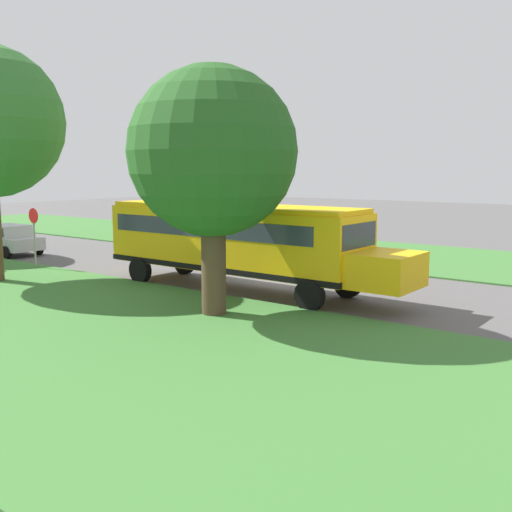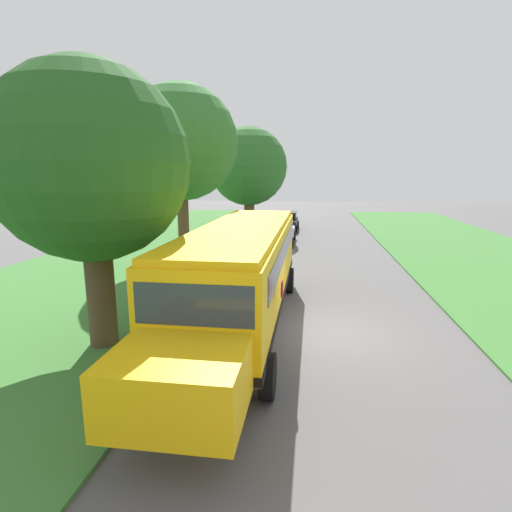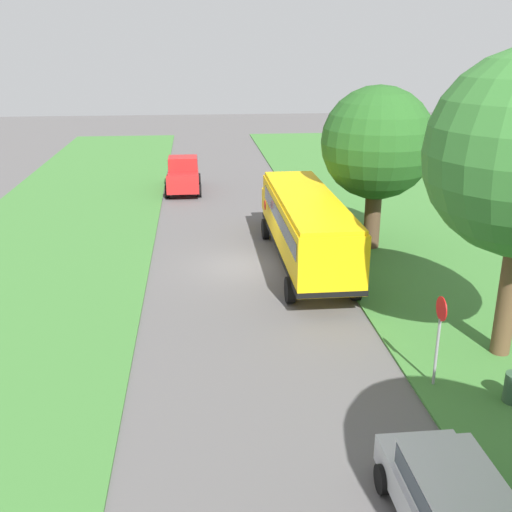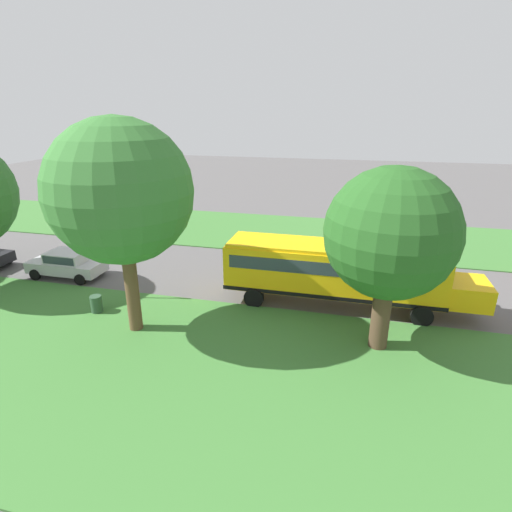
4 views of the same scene
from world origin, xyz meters
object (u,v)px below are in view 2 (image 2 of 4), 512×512
(oak_tree_across_road, at_px, (250,168))
(stop_sign, at_px, (240,228))
(car_silver_nearest, at_px, (280,231))
(oak_tree_far_end, at_px, (249,168))
(trash_bin, at_px, (214,247))
(oak_tree_roadside_mid, at_px, (183,145))
(car_black_middle, at_px, (287,220))
(school_bus, at_px, (242,267))
(oak_tree_beside_bus, at_px, (93,164))

(oak_tree_across_road, bearing_deg, stop_sign, -82.97)
(car_silver_nearest, height_order, oak_tree_across_road, oak_tree_across_road)
(oak_tree_far_end, relative_size, trash_bin, 9.17)
(car_silver_nearest, xyz_separation_m, oak_tree_far_end, (-2.70, 3.58, 4.31))
(oak_tree_roadside_mid, bearing_deg, oak_tree_across_road, 88.60)
(car_black_middle, distance_m, oak_tree_across_road, 7.89)
(oak_tree_across_road, height_order, trash_bin, oak_tree_across_road)
(stop_sign, xyz_separation_m, trash_bin, (-1.80, 1.06, -1.29))
(school_bus, relative_size, oak_tree_roadside_mid, 1.35)
(car_silver_nearest, xyz_separation_m, car_black_middle, (0.00, 6.75, 0.00))
(car_black_middle, xyz_separation_m, stop_sign, (-1.80, -12.16, 0.86))
(oak_tree_roadside_mid, xyz_separation_m, oak_tree_across_road, (0.47, 19.06, -0.82))
(oak_tree_across_road, distance_m, trash_bin, 17.00)
(oak_tree_beside_bus, xyz_separation_m, trash_bin, (-0.17, 13.08, -4.48))
(oak_tree_roadside_mid, relative_size, stop_sign, 3.35)
(school_bus, height_order, oak_tree_across_road, oak_tree_across_road)
(oak_tree_far_end, bearing_deg, car_black_middle, 49.63)
(stop_sign, bearing_deg, oak_tree_far_end, 95.70)
(oak_tree_beside_bus, height_order, stop_sign, oak_tree_beside_bus)
(school_bus, distance_m, trash_bin, 11.90)
(car_black_middle, height_order, trash_bin, car_black_middle)
(car_silver_nearest, xyz_separation_m, oak_tree_beside_bus, (-3.43, -17.42, 4.06))
(oak_tree_beside_bus, bearing_deg, oak_tree_roadside_mid, 95.42)
(school_bus, height_order, car_black_middle, school_bus)
(oak_tree_far_end, relative_size, oak_tree_across_road, 1.04)
(car_black_middle, bearing_deg, oak_tree_far_end, -130.37)
(car_black_middle, bearing_deg, car_silver_nearest, -90.00)
(oak_tree_roadside_mid, relative_size, trash_bin, 10.20)
(oak_tree_roadside_mid, relative_size, oak_tree_far_end, 1.11)
(school_bus, distance_m, car_silver_nearest, 15.60)
(oak_tree_roadside_mid, bearing_deg, trash_bin, 73.76)
(oak_tree_roadside_mid, xyz_separation_m, oak_tree_far_end, (1.71, 10.70, -0.95))
(car_black_middle, distance_m, oak_tree_beside_bus, 24.75)
(oak_tree_roadside_mid, bearing_deg, car_black_middle, 72.38)
(school_bus, distance_m, oak_tree_across_road, 28.01)
(school_bus, xyz_separation_m, oak_tree_beside_bus, (-3.51, -1.85, 3.01))
(oak_tree_beside_bus, height_order, oak_tree_far_end, oak_tree_far_end)
(stop_sign, bearing_deg, oak_tree_roadside_mid, -146.70)
(oak_tree_roadside_mid, distance_m, oak_tree_far_end, 10.88)
(school_bus, distance_m, stop_sign, 10.34)
(oak_tree_far_end, bearing_deg, trash_bin, -96.48)
(oak_tree_roadside_mid, xyz_separation_m, trash_bin, (0.81, 2.78, -5.69))
(oak_tree_roadside_mid, height_order, trash_bin, oak_tree_roadside_mid)
(oak_tree_far_end, distance_m, trash_bin, 9.28)
(oak_tree_across_road, relative_size, stop_sign, 2.91)
(oak_tree_far_end, xyz_separation_m, stop_sign, (0.90, -8.99, -3.45))
(oak_tree_beside_bus, xyz_separation_m, oak_tree_roadside_mid, (-0.98, 10.30, 1.20))
(oak_tree_roadside_mid, relative_size, oak_tree_across_road, 1.15)
(oak_tree_far_end, bearing_deg, car_silver_nearest, -53.01)
(oak_tree_across_road, bearing_deg, trash_bin, -88.80)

